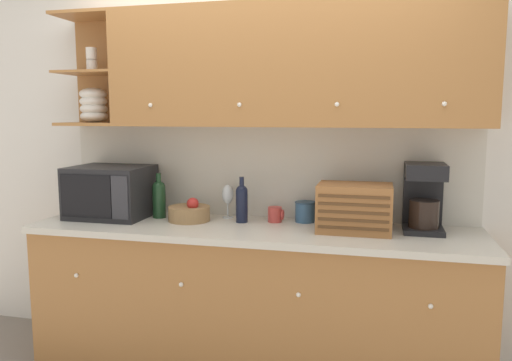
% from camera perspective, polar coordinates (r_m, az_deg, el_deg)
% --- Properties ---
extents(ground_plane, '(24.00, 24.00, 0.00)m').
position_cam_1_polar(ground_plane, '(3.62, 0.88, -18.30)').
color(ground_plane, slate).
extents(wall_back, '(5.08, 0.06, 2.60)m').
position_cam_1_polar(wall_back, '(3.29, 1.04, 2.74)').
color(wall_back, silver).
rests_on(wall_back, ground_plane).
extents(counter_unit, '(2.70, 0.66, 0.90)m').
position_cam_1_polar(counter_unit, '(3.15, -0.42, -13.32)').
color(counter_unit, '#A36B38').
rests_on(counter_unit, ground_plane).
extents(backsplash_panel, '(2.68, 0.01, 0.60)m').
position_cam_1_polar(backsplash_panel, '(3.27, 0.90, 1.00)').
color(backsplash_panel, beige).
rests_on(backsplash_panel, counter_unit).
extents(upper_cabinets, '(2.68, 0.34, 0.72)m').
position_cam_1_polar(upper_cabinets, '(3.07, 3.10, 12.84)').
color(upper_cabinets, '#A36B38').
rests_on(upper_cabinets, backsplash_panel).
extents(microwave, '(0.50, 0.42, 0.34)m').
position_cam_1_polar(microwave, '(3.42, -16.27, -1.23)').
color(microwave, black).
rests_on(microwave, counter_unit).
extents(wine_bottle, '(0.09, 0.09, 0.29)m').
position_cam_1_polar(wine_bottle, '(3.32, -11.02, -1.90)').
color(wine_bottle, '#19381E').
rests_on(wine_bottle, counter_unit).
extents(fruit_basket, '(0.26, 0.26, 0.15)m').
position_cam_1_polar(fruit_basket, '(3.21, -7.62, -3.69)').
color(fruit_basket, '#937047').
rests_on(fruit_basket, counter_unit).
extents(wine_glass, '(0.07, 0.07, 0.22)m').
position_cam_1_polar(wine_glass, '(3.25, -3.25, -1.69)').
color(wine_glass, silver).
rests_on(wine_glass, counter_unit).
extents(second_wine_bottle, '(0.08, 0.08, 0.29)m').
position_cam_1_polar(second_wine_bottle, '(3.13, -1.64, -2.44)').
color(second_wine_bottle, black).
rests_on(second_wine_bottle, counter_unit).
extents(mug, '(0.10, 0.09, 0.10)m').
position_cam_1_polar(mug, '(3.15, 2.23, -3.90)').
color(mug, '#B73D38').
rests_on(mug, counter_unit).
extents(storage_canister, '(0.13, 0.13, 0.13)m').
position_cam_1_polar(storage_canister, '(3.16, 5.63, -3.57)').
color(storage_canister, '#33567A').
rests_on(storage_canister, counter_unit).
extents(bread_box, '(0.42, 0.29, 0.28)m').
position_cam_1_polar(bread_box, '(2.94, 11.19, -3.09)').
color(bread_box, '#996033').
rests_on(bread_box, counter_unit).
extents(coffee_maker, '(0.22, 0.27, 0.40)m').
position_cam_1_polar(coffee_maker, '(3.04, 18.63, -1.71)').
color(coffee_maker, black).
rests_on(coffee_maker, counter_unit).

